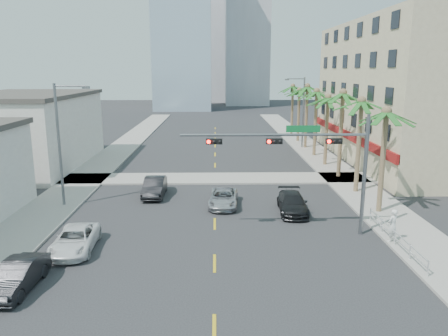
% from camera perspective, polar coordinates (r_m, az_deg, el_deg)
% --- Properties ---
extents(ground, '(260.00, 260.00, 0.00)m').
position_cam_1_polar(ground, '(19.88, -1.27, -17.23)').
color(ground, '#262628').
rests_on(ground, ground).
extents(sidewalk_right, '(4.00, 120.00, 0.15)m').
position_cam_1_polar(sidewalk_right, '(40.30, 16.14, -1.92)').
color(sidewalk_right, gray).
rests_on(sidewalk_right, ground).
extents(sidewalk_left, '(4.00, 120.00, 0.15)m').
position_cam_1_polar(sidewalk_left, '(40.36, -18.50, -2.06)').
color(sidewalk_left, gray).
rests_on(sidewalk_left, ground).
extents(sidewalk_cross, '(80.00, 4.00, 0.15)m').
position_cam_1_polar(sidewalk_cross, '(40.44, -1.19, -1.36)').
color(sidewalk_cross, gray).
rests_on(sidewalk_cross, ground).
extents(building_right, '(15.25, 28.00, 15.00)m').
position_cam_1_polar(building_right, '(52.11, 24.07, 8.98)').
color(building_right, tan).
rests_on(building_right, ground).
extents(building_left_far, '(11.00, 18.00, 7.20)m').
position_cam_1_polar(building_left_far, '(49.69, -24.38, 4.29)').
color(building_left_far, beige).
rests_on(building_left_far, ground).
extents(tower_far_left, '(14.00, 14.00, 48.00)m').
position_cam_1_polar(tower_far_left, '(113.39, -5.51, 19.82)').
color(tower_far_left, '#99B2C6').
rests_on(tower_far_left, ground).
extents(tower_far_center, '(16.00, 16.00, 42.00)m').
position_cam_1_polar(tower_far_center, '(142.68, -2.44, 17.19)').
color(tower_far_center, '#ADADB2').
rests_on(tower_far_center, ground).
extents(traffic_signal_mast, '(11.12, 0.54, 7.20)m').
position_cam_1_polar(traffic_signal_mast, '(26.27, 11.45, 1.81)').
color(traffic_signal_mast, slate).
rests_on(traffic_signal_mast, ground).
extents(palm_tree_0, '(4.80, 4.80, 7.80)m').
position_cam_1_polar(palm_tree_0, '(31.53, 20.46, 6.77)').
color(palm_tree_0, brown).
rests_on(palm_tree_0, ground).
extents(palm_tree_1, '(4.80, 4.80, 8.16)m').
position_cam_1_polar(palm_tree_1, '(36.38, 17.54, 8.22)').
color(palm_tree_1, brown).
rests_on(palm_tree_1, ground).
extents(palm_tree_2, '(4.80, 4.80, 8.52)m').
position_cam_1_polar(palm_tree_2, '(41.31, 15.29, 9.32)').
color(palm_tree_2, brown).
rests_on(palm_tree_2, ground).
extents(palm_tree_3, '(4.80, 4.80, 7.80)m').
position_cam_1_polar(palm_tree_3, '(46.36, 13.44, 8.88)').
color(palm_tree_3, brown).
rests_on(palm_tree_3, ground).
extents(palm_tree_4, '(4.80, 4.80, 8.16)m').
position_cam_1_polar(palm_tree_4, '(51.39, 12.02, 9.68)').
color(palm_tree_4, brown).
rests_on(palm_tree_4, ground).
extents(palm_tree_5, '(4.80, 4.80, 8.52)m').
position_cam_1_polar(palm_tree_5, '(56.45, 10.85, 10.34)').
color(palm_tree_5, brown).
rests_on(palm_tree_5, ground).
extents(palm_tree_6, '(4.80, 4.80, 7.80)m').
position_cam_1_polar(palm_tree_6, '(61.57, 9.83, 9.91)').
color(palm_tree_6, brown).
rests_on(palm_tree_6, ground).
extents(palm_tree_7, '(4.80, 4.80, 8.16)m').
position_cam_1_polar(palm_tree_7, '(66.67, 9.00, 10.44)').
color(palm_tree_7, brown).
rests_on(palm_tree_7, ground).
extents(streetlight_left, '(2.55, 0.25, 9.00)m').
position_cam_1_polar(streetlight_left, '(33.49, -20.46, 3.57)').
color(streetlight_left, slate).
rests_on(streetlight_left, ground).
extents(streetlight_right, '(2.55, 0.25, 9.00)m').
position_cam_1_polar(streetlight_right, '(56.50, 10.13, 7.60)').
color(streetlight_right, slate).
rests_on(streetlight_right, ground).
extents(guardrail, '(0.08, 8.08, 1.00)m').
position_cam_1_polar(guardrail, '(27.00, 21.43, -8.23)').
color(guardrail, silver).
rests_on(guardrail, ground).
extents(car_parked_mid, '(1.63, 4.19, 1.36)m').
position_cam_1_polar(car_parked_mid, '(22.68, -25.34, -12.64)').
color(car_parked_mid, black).
rests_on(car_parked_mid, ground).
extents(car_parked_far, '(2.37, 4.71, 1.28)m').
position_cam_1_polar(car_parked_far, '(26.07, -18.87, -8.85)').
color(car_parked_far, white).
rests_on(car_parked_far, ground).
extents(car_lane_left, '(1.60, 4.55, 1.50)m').
position_cam_1_polar(car_lane_left, '(35.42, -9.06, -2.44)').
color(car_lane_left, black).
rests_on(car_lane_left, ground).
extents(car_lane_center, '(2.36, 4.60, 1.24)m').
position_cam_1_polar(car_lane_center, '(32.41, -0.08, -3.95)').
color(car_lane_center, '#B8B7BC').
rests_on(car_lane_center, ground).
extents(car_lane_right, '(2.12, 4.78, 1.36)m').
position_cam_1_polar(car_lane_right, '(31.36, 8.92, -4.57)').
color(car_lane_right, black).
rests_on(car_lane_right, ground).
extents(pedestrian, '(0.85, 0.76, 1.94)m').
position_cam_1_polar(pedestrian, '(27.25, 21.15, -7.02)').
color(pedestrian, white).
rests_on(pedestrian, sidewalk_right).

